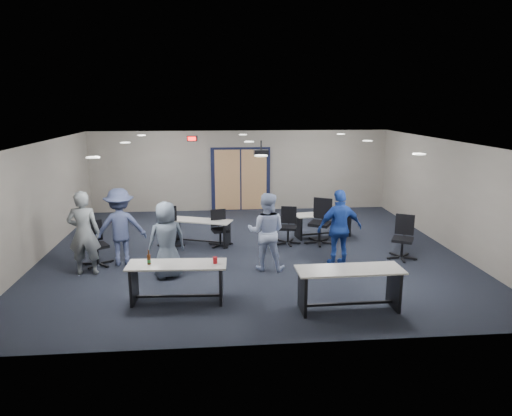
{
  "coord_description": "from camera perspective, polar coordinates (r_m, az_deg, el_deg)",
  "views": [
    {
      "loc": [
        -0.82,
        -10.79,
        3.63
      ],
      "look_at": [
        0.1,
        -0.3,
        1.17
      ],
      "focal_mm": 32.0,
      "sensor_mm": 36.0,
      "label": 1
    }
  ],
  "objects": [
    {
      "name": "ceiling_projector",
      "position": [
        11.41,
        0.65,
        6.97
      ],
      "size": [
        0.35,
        0.32,
        0.37
      ],
      "color": "black",
      "rests_on": "ceiling"
    },
    {
      "name": "person_plaid",
      "position": [
        9.72,
        -11.11,
        -3.94
      ],
      "size": [
        0.93,
        0.77,
        1.63
      ],
      "primitive_type": "imported",
      "rotation": [
        0.0,
        0.0,
        3.51
      ],
      "color": "slate",
      "rests_on": "floor"
    },
    {
      "name": "table_back_left",
      "position": [
        11.92,
        -6.91,
        -2.46
      ],
      "size": [
        1.69,
        1.05,
        0.65
      ],
      "rotation": [
        0.0,
        0.0,
        -0.35
      ],
      "color": "beige",
      "rests_on": "floor"
    },
    {
      "name": "chair_back_a",
      "position": [
        11.71,
        -10.73,
        -2.5
      ],
      "size": [
        0.79,
        0.79,
        1.04
      ],
      "primitive_type": null,
      "rotation": [
        0.0,
        0.0,
        0.23
      ],
      "color": "black",
      "rests_on": "floor"
    },
    {
      "name": "person_lightblue",
      "position": [
        9.98,
        1.31,
        -2.97
      ],
      "size": [
        0.96,
        0.82,
        1.73
      ],
      "primitive_type": "imported",
      "rotation": [
        0.0,
        0.0,
        2.92
      ],
      "color": "#B9CBF6",
      "rests_on": "floor"
    },
    {
      "name": "chair_loose_right",
      "position": [
        11.26,
        17.88,
        -3.57
      ],
      "size": [
        0.88,
        0.88,
        1.03
      ],
      "primitive_type": null,
      "rotation": [
        0.0,
        0.0,
        -0.51
      ],
      "color": "black",
      "rests_on": "floor"
    },
    {
      "name": "table_back_right",
      "position": [
        12.65,
        8.36,
        -1.6
      ],
      "size": [
        1.68,
        0.82,
        0.65
      ],
      "rotation": [
        0.0,
        0.0,
        0.18
      ],
      "color": "beige",
      "rests_on": "floor"
    },
    {
      "name": "table_front_left",
      "position": [
        8.62,
        -9.82,
        -8.29
      ],
      "size": [
        1.84,
        0.69,
        1.01
      ],
      "rotation": [
        0.0,
        0.0,
        -0.05
      ],
      "color": "beige",
      "rests_on": "floor"
    },
    {
      "name": "right_wall",
      "position": [
        12.47,
        22.91,
        1.56
      ],
      "size": [
        0.04,
        9.0,
        2.7
      ],
      "primitive_type": "cube",
      "color": "gray",
      "rests_on": "floor"
    },
    {
      "name": "chair_loose_left",
      "position": [
        10.92,
        -19.29,
        -4.29
      ],
      "size": [
        0.87,
        0.87,
        1.0
      ],
      "primitive_type": null,
      "rotation": [
        0.0,
        0.0,
        0.56
      ],
      "color": "black",
      "rests_on": "floor"
    },
    {
      "name": "left_wall",
      "position": [
        11.8,
        -25.66,
        0.68
      ],
      "size": [
        0.04,
        9.0,
        2.7
      ],
      "primitive_type": "cube",
      "color": "gray",
      "rests_on": "floor"
    },
    {
      "name": "chair_back_d",
      "position": [
        11.97,
        7.99,
        -1.73
      ],
      "size": [
        1.0,
        1.0,
        1.17
      ],
      "primitive_type": null,
      "rotation": [
        0.0,
        0.0,
        -0.49
      ],
      "color": "black",
      "rests_on": "floor"
    },
    {
      "name": "person_gray",
      "position": [
        10.35,
        -20.72,
        -2.95
      ],
      "size": [
        0.69,
        0.47,
        1.83
      ],
      "primitive_type": "imported",
      "rotation": [
        0.0,
        0.0,
        3.19
      ],
      "color": "gray",
      "rests_on": "floor"
    },
    {
      "name": "double_door",
      "position": [
        15.49,
        -1.92,
        3.54
      ],
      "size": [
        2.0,
        0.07,
        2.2
      ],
      "color": "black",
      "rests_on": "back_wall"
    },
    {
      "name": "ceiling",
      "position": [
        10.86,
        -0.68,
        8.22
      ],
      "size": [
        10.0,
        9.0,
        0.04
      ],
      "primitive_type": "cube",
      "color": "white",
      "rests_on": "back_wall"
    },
    {
      "name": "back_wall",
      "position": [
        15.48,
        -1.94,
        4.66
      ],
      "size": [
        10.0,
        0.04,
        2.7
      ],
      "primitive_type": "cube",
      "color": "gray",
      "rests_on": "floor"
    },
    {
      "name": "person_navy",
      "position": [
        10.34,
        10.42,
        -2.53
      ],
      "size": [
        1.08,
        0.56,
        1.75
      ],
      "primitive_type": "imported",
      "rotation": [
        0.0,
        0.0,
        3.28
      ],
      "color": "#1D3EA0",
      "rests_on": "floor"
    },
    {
      "name": "ceiling_can_lights",
      "position": [
        11.11,
        -0.78,
        8.18
      ],
      "size": [
        6.24,
        5.74,
        0.02
      ],
      "primitive_type": null,
      "color": "white",
      "rests_on": "ceiling"
    },
    {
      "name": "front_wall",
      "position": [
        6.74,
        2.29,
        -6.64
      ],
      "size": [
        10.0,
        0.04,
        2.7
      ],
      "primitive_type": "cube",
      "color": "gray",
      "rests_on": "floor"
    },
    {
      "name": "exit_sign",
      "position": [
        15.3,
        -8.02,
        8.59
      ],
      "size": [
        0.32,
        0.07,
        0.18
      ],
      "color": "black",
      "rests_on": "back_wall"
    },
    {
      "name": "person_back",
      "position": [
        10.73,
        -16.61,
        -2.28
      ],
      "size": [
        1.25,
        0.88,
        1.76
      ],
      "primitive_type": "imported",
      "rotation": [
        0.0,
        0.0,
        3.35
      ],
      "color": "#3F4972",
      "rests_on": "floor"
    },
    {
      "name": "floor",
      "position": [
        11.42,
        -0.64,
        -5.41
      ],
      "size": [
        10.0,
        10.0,
        0.0
      ],
      "primitive_type": "plane",
      "color": "black",
      "rests_on": "ground"
    },
    {
      "name": "chair_back_b",
      "position": [
        11.72,
        -4.5,
        -2.58
      ],
      "size": [
        0.7,
        0.7,
        0.93
      ],
      "primitive_type": null,
      "rotation": [
        0.0,
        0.0,
        0.23
      ],
      "color": "black",
      "rests_on": "floor"
    },
    {
      "name": "chair_back_c",
      "position": [
        11.88,
        4.04,
        -2.27
      ],
      "size": [
        0.72,
        0.72,
        0.96
      ],
      "primitive_type": null,
      "rotation": [
        0.0,
        0.0,
        -0.23
      ],
      "color": "black",
      "rests_on": "floor"
    },
    {
      "name": "table_front_right",
      "position": [
        8.34,
        11.57,
        -9.02
      ],
      "size": [
        1.9,
        0.66,
        0.76
      ],
      "rotation": [
        0.0,
        0.0,
        0.02
      ],
      "color": "beige",
      "rests_on": "floor"
    }
  ]
}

